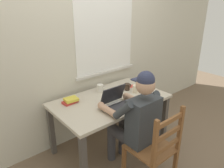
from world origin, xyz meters
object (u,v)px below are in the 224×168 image
seated_person (136,119)px  coffee_mug_spare (100,88)px  coffee_mug_dark (127,87)px  laptop (118,102)px  coffee_mug_white (136,89)px  wooden_chair (155,149)px  landscape_photo_print (132,86)px  desk (110,105)px  computer_mouse (141,100)px  book_stack_main (71,101)px

seated_person → coffee_mug_spare: size_ratio=10.45×
coffee_mug_dark → coffee_mug_spare: (-0.31, 0.20, 0.00)m
laptop → coffee_mug_white: 0.47m
wooden_chair → landscape_photo_print: (0.56, 0.90, 0.25)m
coffee_mug_dark → landscape_photo_print: size_ratio=0.85×
wooden_chair → coffee_mug_spare: 1.09m
desk → computer_mouse: size_ratio=13.98×
coffee_mug_white → wooden_chair: bearing=-121.9°
coffee_mug_white → book_stack_main: (-0.81, 0.28, -0.02)m
seated_person → coffee_mug_spare: seated_person is taller
wooden_chair → coffee_mug_dark: (0.42, 0.85, 0.30)m
computer_mouse → coffee_mug_dark: bearing=71.9°
laptop → book_stack_main: 0.57m
desk → wooden_chair: wooden_chair is taller
coffee_mug_white → book_stack_main: 0.86m
desk → coffee_mug_dark: size_ratio=12.64×
book_stack_main → desk: bearing=-27.6°
book_stack_main → coffee_mug_dark: bearing=-10.6°
coffee_mug_white → coffee_mug_dark: size_ratio=1.11×
coffee_mug_spare → landscape_photo_print: bearing=-17.9°
wooden_chair → coffee_mug_dark: size_ratio=8.37×
laptop → landscape_photo_print: bearing=31.1°
desk → book_stack_main: size_ratio=7.50×
seated_person → coffee_mug_white: seated_person is taller
desk → coffee_mug_white: (0.38, -0.06, 0.14)m
wooden_chair → coffee_mug_white: wooden_chair is taller
landscape_photo_print → seated_person: bearing=-122.7°
desk → landscape_photo_print: 0.52m
seated_person → wooden_chair: seated_person is taller
laptop → coffee_mug_spare: (0.11, 0.48, -0.00)m
laptop → seated_person: bearing=-89.5°
seated_person → landscape_photo_print: bearing=48.1°
laptop → coffee_mug_dark: laptop is taller
coffee_mug_dark → coffee_mug_spare: coffee_mug_spare is taller
coffee_mug_dark → coffee_mug_white: bearing=-79.0°
coffee_mug_dark → landscape_photo_print: bearing=20.4°
laptop → landscape_photo_print: size_ratio=2.54×
book_stack_main → coffee_mug_white: bearing=-19.3°
computer_mouse → coffee_mug_white: bearing=57.5°
landscape_photo_print → coffee_mug_dark: bearing=-150.4°
wooden_chair → landscape_photo_print: wooden_chair is taller
coffee_mug_white → computer_mouse: bearing=-122.5°
seated_person → landscape_photo_print: size_ratio=9.47×
coffee_mug_spare → coffee_mug_dark: bearing=-32.4°
laptop → landscape_photo_print: 0.65m
seated_person → book_stack_main: (-0.37, 0.71, 0.06)m
coffee_mug_white → coffee_mug_spare: 0.47m
desk → coffee_mug_white: size_ratio=11.40×
desk → seated_person: (-0.06, -0.49, 0.05)m
laptop → coffee_mug_white: size_ratio=2.69×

